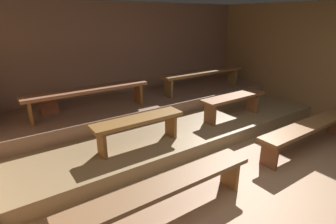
{
  "coord_description": "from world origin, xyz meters",
  "views": [
    {
      "loc": [
        -2.74,
        -1.2,
        2.11
      ],
      "look_at": [
        -0.14,
        2.57,
        0.43
      ],
      "focal_mm": 28.37,
      "sensor_mm": 36.0,
      "label": 1
    }
  ],
  "objects": [
    {
      "name": "bench_floor_right",
      "position": [
        1.42,
        0.77,
        0.37
      ],
      "size": [
        2.26,
        0.33,
        0.44
      ],
      "color": "brown",
      "rests_on": "ground"
    },
    {
      "name": "bench_middle_left",
      "position": [
        -1.34,
        3.28,
        0.84
      ],
      "size": [
        2.18,
        0.33,
        0.44
      ],
      "color": "brown",
      "rests_on": "platform_middle"
    },
    {
      "name": "ground",
      "position": [
        0.0,
        2.09,
        -0.04
      ],
      "size": [
        6.68,
        4.98,
        0.08
      ],
      "primitive_type": "cube",
      "color": "#926B4A"
    },
    {
      "name": "wall_right",
      "position": [
        2.97,
        2.09,
        1.19
      ],
      "size": [
        0.06,
        4.98,
        2.38
      ],
      "primitive_type": "cube",
      "color": "olive",
      "rests_on": "ground"
    },
    {
      "name": "wooden_crate_middle",
      "position": [
        -1.95,
        3.71,
        0.61
      ],
      "size": [
        0.29,
        0.29,
        0.29
      ],
      "primitive_type": "cube",
      "color": "brown",
      "rests_on": "platform_middle"
    },
    {
      "name": "bench_lower_right",
      "position": [
        1.02,
        2.06,
        0.59
      ],
      "size": [
        1.42,
        0.33,
        0.44
      ],
      "color": "brown",
      "rests_on": "platform_lower"
    },
    {
      "name": "wall_back",
      "position": [
        0.0,
        4.21,
        1.19
      ],
      "size": [
        6.68,
        0.06,
        2.38
      ],
      "primitive_type": "cube",
      "color": "#83604E",
      "rests_on": "ground"
    },
    {
      "name": "bench_middle_right",
      "position": [
        1.34,
        3.28,
        0.84
      ],
      "size": [
        2.18,
        0.33,
        0.44
      ],
      "color": "brown",
      "rests_on": "platform_middle"
    },
    {
      "name": "platform_middle",
      "position": [
        0.0,
        3.49,
        0.35
      ],
      "size": [
        5.88,
        1.39,
        0.23
      ],
      "primitive_type": "cube",
      "color": "#88654F",
      "rests_on": "platform_lower"
    },
    {
      "name": "bench_lower_left",
      "position": [
        -1.02,
        2.06,
        0.59
      ],
      "size": [
        1.42,
        0.33,
        0.44
      ],
      "color": "brown",
      "rests_on": "platform_lower"
    },
    {
      "name": "bench_floor_left",
      "position": [
        -1.42,
        0.77,
        0.37
      ],
      "size": [
        2.26,
        0.33,
        0.44
      ],
      "color": "brown",
      "rests_on": "ground"
    },
    {
      "name": "platform_lower",
      "position": [
        0.0,
        2.85,
        0.12
      ],
      "size": [
        5.88,
        2.65,
        0.23
      ],
      "primitive_type": "cube",
      "color": "#89704C",
      "rests_on": "ground"
    }
  ]
}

